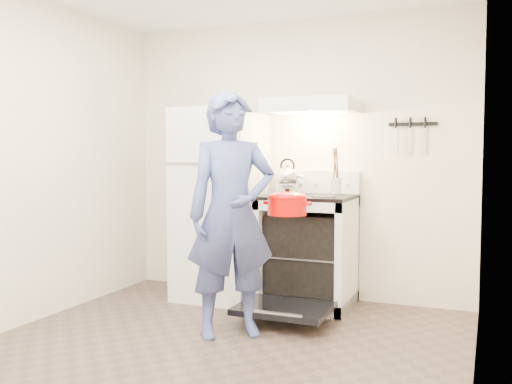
% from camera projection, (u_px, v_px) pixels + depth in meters
% --- Properties ---
extents(floor, '(3.60, 3.60, 0.00)m').
position_uv_depth(floor, '(204.00, 358.00, 3.63)').
color(floor, '#493A31').
rests_on(floor, ground).
extents(back_wall, '(3.20, 0.02, 2.50)m').
position_uv_depth(back_wall, '(294.00, 159.00, 5.20)').
color(back_wall, '#F2E6CB').
rests_on(back_wall, ground).
extents(refrigerator, '(0.70, 0.70, 1.70)m').
position_uv_depth(refrigerator, '(221.00, 204.00, 5.13)').
color(refrigerator, white).
rests_on(refrigerator, floor).
extents(stove_body, '(0.76, 0.65, 0.92)m').
position_uv_depth(stove_body, '(307.00, 252.00, 4.87)').
color(stove_body, white).
rests_on(stove_body, floor).
extents(cooktop, '(0.76, 0.65, 0.03)m').
position_uv_depth(cooktop, '(308.00, 197.00, 4.84)').
color(cooktop, black).
rests_on(cooktop, stove_body).
extents(backsplash, '(0.76, 0.07, 0.20)m').
position_uv_depth(backsplash, '(317.00, 182.00, 5.09)').
color(backsplash, white).
rests_on(backsplash, cooktop).
extents(oven_door, '(0.70, 0.54, 0.04)m').
position_uv_depth(oven_door, '(284.00, 308.00, 4.34)').
color(oven_door, black).
rests_on(oven_door, floor).
extents(oven_rack, '(0.60, 0.52, 0.01)m').
position_uv_depth(oven_rack, '(307.00, 255.00, 4.87)').
color(oven_rack, slate).
rests_on(oven_rack, stove_body).
extents(range_hood, '(0.76, 0.50, 0.12)m').
position_uv_depth(range_hood, '(311.00, 106.00, 4.85)').
color(range_hood, white).
rests_on(range_hood, back_wall).
extents(knife_strip, '(0.40, 0.02, 0.03)m').
position_uv_depth(knife_strip, '(413.00, 124.00, 4.77)').
color(knife_strip, black).
rests_on(knife_strip, back_wall).
extents(pizza_stone, '(0.37, 0.37, 0.02)m').
position_uv_depth(pizza_stone, '(307.00, 254.00, 4.84)').
color(pizza_stone, '#836749').
rests_on(pizza_stone, oven_rack).
extents(tea_kettle, '(0.25, 0.21, 0.31)m').
position_uv_depth(tea_kettle, '(287.00, 176.00, 5.01)').
color(tea_kettle, silver).
rests_on(tea_kettle, cooktop).
extents(utensil_jar, '(0.11, 0.11, 0.13)m').
position_uv_depth(utensil_jar, '(336.00, 186.00, 4.60)').
color(utensil_jar, silver).
rests_on(utensil_jar, cooktop).
extents(person, '(0.76, 0.72, 1.74)m').
position_uv_depth(person, '(231.00, 215.00, 4.04)').
color(person, navy).
rests_on(person, floor).
extents(dutch_oven, '(0.35, 0.28, 0.23)m').
position_uv_depth(dutch_oven, '(287.00, 206.00, 4.14)').
color(dutch_oven, '#DC0400').
rests_on(dutch_oven, person).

